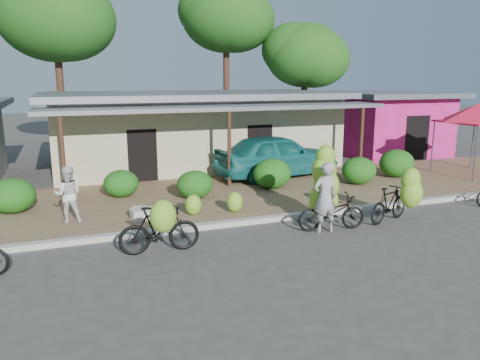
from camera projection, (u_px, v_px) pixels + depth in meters
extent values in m
plane|color=#3F3D3B|center=(312.00, 243.00, 11.50)|extent=(100.00, 100.00, 0.00)
cube|color=olive|center=(240.00, 194.00, 16.06)|extent=(60.00, 6.00, 0.12)
cube|color=#A8A399|center=(277.00, 218.00, 13.32)|extent=(60.00, 0.25, 0.15)
cube|color=#C4BB94|center=(193.00, 132.00, 21.22)|extent=(12.00, 6.00, 3.10)
cube|color=slate|center=(193.00, 95.00, 20.86)|extent=(13.00, 7.00, 0.25)
cube|color=black|center=(213.00, 152.00, 18.62)|extent=(1.40, 0.12, 2.20)
cube|color=slate|center=(221.00, 108.00, 17.28)|extent=(13.00, 2.00, 0.15)
cylinder|color=#472C1C|center=(63.00, 160.00, 14.84)|extent=(0.14, 0.14, 2.85)
cylinder|color=#472C1C|center=(229.00, 151.00, 16.77)|extent=(0.14, 0.14, 2.85)
cylinder|color=#472C1C|center=(361.00, 143.00, 18.71)|extent=(0.14, 0.14, 2.85)
cube|color=#DE229A|center=(385.00, 125.00, 24.86)|extent=(5.00, 5.00, 3.00)
cube|color=slate|center=(387.00, 94.00, 24.51)|extent=(6.00, 6.00, 0.25)
cube|color=black|center=(416.00, 138.00, 22.71)|extent=(1.40, 0.12, 2.20)
cylinder|color=#472C1C|center=(60.00, 84.00, 23.44)|extent=(0.36, 0.36, 7.34)
ellipsoid|color=#174C13|center=(55.00, 16.00, 22.74)|extent=(5.55, 5.55, 4.44)
ellipsoid|color=#174C13|center=(43.00, 9.00, 22.77)|extent=(4.72, 4.72, 3.77)
cylinder|color=#472C1C|center=(226.00, 79.00, 26.95)|extent=(0.36, 0.36, 7.79)
ellipsoid|color=#174C13|center=(226.00, 16.00, 26.21)|extent=(5.03, 5.03, 4.02)
ellipsoid|color=#174C13|center=(216.00, 11.00, 26.25)|extent=(4.27, 4.27, 3.42)
cylinder|color=#472C1C|center=(304.00, 100.00, 26.75)|extent=(0.36, 0.36, 5.52)
ellipsoid|color=#174C13|center=(305.00, 55.00, 26.23)|extent=(4.43, 4.43, 3.55)
ellipsoid|color=#174C13|center=(295.00, 50.00, 26.26)|extent=(3.77, 3.77, 3.02)
ellipsoid|color=#1E4E11|center=(12.00, 196.00, 13.57)|extent=(1.31, 1.18, 1.02)
ellipsoid|color=#1E4E11|center=(121.00, 183.00, 15.42)|extent=(1.15, 1.04, 0.90)
ellipsoid|color=#1E4E11|center=(195.00, 185.00, 15.20)|extent=(1.18, 1.07, 0.92)
ellipsoid|color=#1E4E11|center=(272.00, 174.00, 16.58)|extent=(1.37, 1.23, 1.07)
ellipsoid|color=#1E4E11|center=(359.00, 171.00, 17.27)|extent=(1.29, 1.16, 1.01)
ellipsoid|color=#1E4E11|center=(397.00, 163.00, 18.50)|extent=(1.41, 1.27, 1.10)
cylinder|color=#59595E|center=(475.00, 154.00, 17.55)|extent=(0.05, 0.05, 2.10)
cylinder|color=#59595E|center=(433.00, 146.00, 19.57)|extent=(0.05, 0.05, 2.10)
cylinder|color=#59595E|center=(473.00, 144.00, 20.32)|extent=(0.05, 0.05, 2.10)
cube|color=red|center=(477.00, 122.00, 18.71)|extent=(2.40, 2.40, 0.06)
cone|color=red|center=(478.00, 112.00, 18.63)|extent=(3.50, 3.50, 0.70)
imported|color=black|center=(159.00, 229.00, 10.77)|extent=(1.89, 0.61, 1.12)
ellipsoid|color=#80B02C|center=(163.00, 216.00, 10.06)|extent=(0.58, 0.50, 0.73)
imported|color=black|center=(331.00, 212.00, 12.40)|extent=(1.93, 0.93, 0.97)
ellipsoid|color=#80B02C|center=(322.00, 200.00, 12.87)|extent=(0.76, 0.64, 0.94)
ellipsoid|color=#80B02C|center=(326.00, 185.00, 12.81)|extent=(0.72, 0.62, 0.90)
ellipsoid|color=#80B02C|center=(324.00, 171.00, 12.70)|extent=(0.70, 0.59, 0.87)
ellipsoid|color=#80B02C|center=(326.00, 157.00, 12.63)|extent=(0.53, 0.45, 0.67)
ellipsoid|color=#80B02C|center=(329.00, 201.00, 12.54)|extent=(0.53, 0.45, 0.66)
ellipsoid|color=#80B02C|center=(328.00, 186.00, 12.44)|extent=(0.62, 0.53, 0.78)
imported|color=black|center=(389.00, 204.00, 13.12)|extent=(1.76, 1.03, 1.02)
ellipsoid|color=#80B02C|center=(411.00, 194.00, 12.55)|extent=(0.63, 0.53, 0.79)
ellipsoid|color=#80B02C|center=(411.00, 180.00, 12.51)|extent=(0.54, 0.46, 0.67)
ellipsoid|color=#80B02C|center=(193.00, 205.00, 13.41)|extent=(0.48, 0.41, 0.60)
ellipsoid|color=#80B02C|center=(235.00, 202.00, 13.69)|extent=(0.48, 0.41, 0.60)
ellipsoid|color=#80B02C|center=(329.00, 194.00, 14.68)|extent=(0.48, 0.41, 0.60)
cube|color=beige|center=(147.00, 214.00, 13.01)|extent=(0.90, 0.51, 0.30)
cube|color=beige|center=(145.00, 212.00, 13.21)|extent=(0.84, 0.71, 0.28)
imported|color=gray|center=(325.00, 197.00, 12.14)|extent=(0.69, 0.45, 1.88)
imported|color=silver|center=(68.00, 194.00, 12.65)|extent=(0.82, 0.68, 1.55)
imported|color=#176766|center=(277.00, 155.00, 18.49)|extent=(5.23, 2.59, 1.71)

